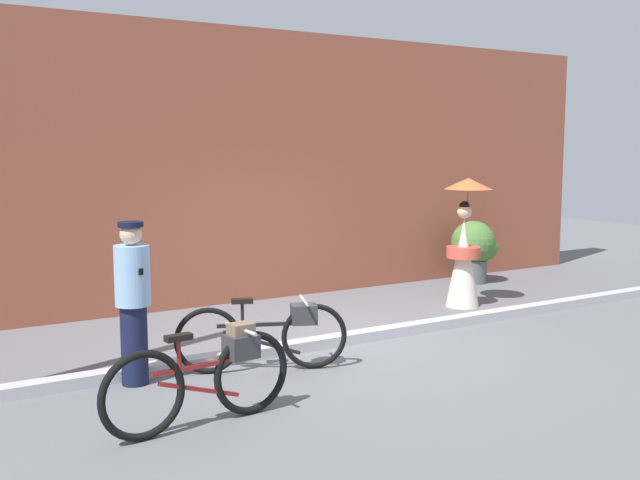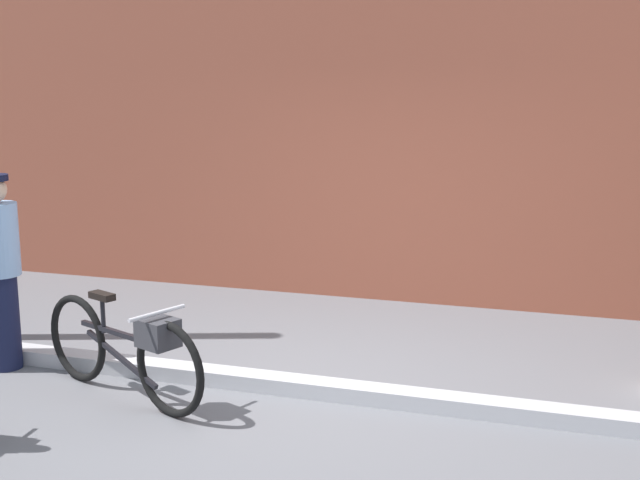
% 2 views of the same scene
% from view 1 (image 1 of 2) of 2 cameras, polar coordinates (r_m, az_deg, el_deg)
% --- Properties ---
extents(ground_plane, '(30.00, 30.00, 0.00)m').
position_cam_1_polar(ground_plane, '(8.87, 1.47, -7.94)').
color(ground_plane, slate).
extents(building_wall, '(14.00, 0.40, 4.02)m').
position_cam_1_polar(building_wall, '(11.21, -6.94, 5.55)').
color(building_wall, brown).
rests_on(building_wall, ground_plane).
extents(sidewalk_curb, '(14.00, 0.20, 0.12)m').
position_cam_1_polar(sidewalk_curb, '(8.86, 1.47, -7.57)').
color(sidewalk_curb, '#B2B2B7').
rests_on(sidewalk_curb, ground_plane).
extents(bicycle_near_officer, '(1.73, 0.48, 0.82)m').
position_cam_1_polar(bicycle_near_officer, '(6.37, -8.56, -10.10)').
color(bicycle_near_officer, black).
rests_on(bicycle_near_officer, ground_plane).
extents(bicycle_far_side, '(1.67, 0.75, 0.77)m').
position_cam_1_polar(bicycle_far_side, '(7.79, -3.91, -7.08)').
color(bicycle_far_side, black).
rests_on(bicycle_far_side, ground_plane).
extents(person_officer, '(0.34, 0.38, 1.59)m').
position_cam_1_polar(person_officer, '(7.47, -14.02, -4.37)').
color(person_officer, '#141938').
rests_on(person_officer, ground_plane).
extents(person_with_parasol, '(0.69, 0.69, 1.86)m').
position_cam_1_polar(person_with_parasol, '(11.01, 10.89, -0.45)').
color(person_with_parasol, silver).
rests_on(person_with_parasol, ground_plane).
extents(potted_plant_by_door, '(0.76, 0.75, 1.06)m').
position_cam_1_polar(potted_plant_by_door, '(13.01, 11.65, -0.58)').
color(potted_plant_by_door, '#59595B').
rests_on(potted_plant_by_door, ground_plane).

